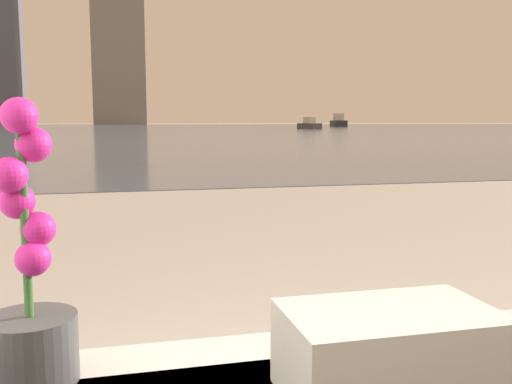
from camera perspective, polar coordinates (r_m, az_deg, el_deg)
name	(u,v)px	position (r m, az deg, el deg)	size (l,w,h in m)	color
potted_orchid	(29,299)	(0.86, -21.72, -9.95)	(0.13, 0.13, 0.40)	#4C4C4C
towel_stack	(389,354)	(0.80, 13.15, -15.47)	(0.28, 0.17, 0.12)	silver
harbor_water	(117,128)	(61.92, -13.71, 6.21)	(180.00, 110.00, 0.01)	slate
harbor_boat_1	(338,122)	(76.32, 8.25, 6.95)	(2.53, 4.83, 1.72)	#2D2D33
harbor_boat_2	(309,125)	(56.66, 5.35, 6.73)	(1.65, 3.23, 1.15)	#4C4C51
skyline_tower_2	(117,1)	(120.16, -13.76, 18.06)	(10.14, 6.19, 47.83)	gray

